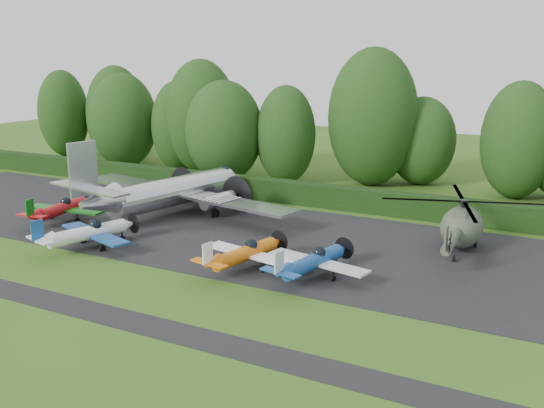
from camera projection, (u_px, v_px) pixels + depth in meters
The scene contains 21 objects.
ground at pixel (133, 270), 38.41m from camera, with size 160.00×160.00×0.00m, color #345A19.
apron at pixel (218, 231), 47.02m from camera, with size 70.00×18.00×0.01m, color black.
taxiway_verge at pixel (61, 303), 33.25m from camera, with size 70.00×2.00×0.00m, color black.
hedgerow at pixel (281, 201), 56.48m from camera, with size 90.00×1.60×2.00m, color black.
transport_plane at pixel (172, 191), 51.15m from camera, with size 23.31×17.87×7.47m.
light_plane_red at pixel (61, 208), 49.33m from camera, with size 6.97×7.33×2.68m.
light_plane_white at pixel (88, 233), 42.44m from camera, with size 7.27×7.64×2.79m.
light_plane_orange at pixel (245, 253), 38.27m from camera, with size 6.81×7.16×2.62m.
light_plane_blue at pixel (313, 261), 36.75m from camera, with size 6.84×7.19×2.63m.
helicopter at pixel (462, 223), 42.02m from camera, with size 11.07×12.96×3.56m.
tree_0 at pixel (111, 120), 80.19m from camera, with size 6.28×6.28×9.95m.
tree_1 at pixel (224, 131), 64.27m from camera, with size 8.26×8.26×10.81m.
tree_2 at pixel (286, 135), 63.28m from camera, with size 6.27×6.27×10.33m.
tree_4 at pixel (421, 141), 62.98m from camera, with size 7.03×7.03×9.19m.
tree_5 at pixel (177, 127), 70.05m from camera, with size 5.97×5.97×10.46m.
tree_7 at pixel (519, 140), 56.49m from camera, with size 6.93×6.93×11.07m.
tree_8 at pixel (123, 121), 72.42m from camera, with size 8.07×8.07×11.31m.
tree_9 at pixel (63, 113), 80.79m from camera, with size 6.57×6.57×11.44m.
tree_10 at pixel (373, 117), 62.06m from camera, with size 9.22×9.22×14.15m.
tree_11 at pixel (117, 114), 76.92m from camera, with size 7.53×7.53×12.08m.
tree_12 at pixel (201, 117), 68.86m from camera, with size 8.26×8.26×12.93m.
Camera 1 is at (24.65, -28.07, 13.26)m, focal length 40.00 mm.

